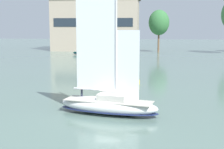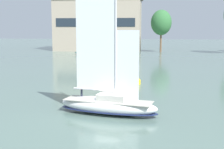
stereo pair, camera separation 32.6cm
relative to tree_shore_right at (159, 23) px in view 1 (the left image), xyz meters
The scene contains 6 objects.
ground_plane 79.19m from the tree_shore_right, 94.99° to the right, with size 400.00×400.00×0.00m, color slate.
waterfront_building 23.60m from the tree_shore_right, 163.04° to the left, with size 31.92×16.14×19.06m.
tree_shore_right is the anchor object (origin of this frame).
sailboat_main 79.06m from the tree_shore_right, 94.98° to the right, with size 10.25×4.70×13.60m.
sailboat_moored_mid_channel 27.35m from the tree_shore_right, 151.06° to the right, with size 8.39×4.49×11.11m.
channel_buoy 62.78m from the tree_shore_right, 94.41° to the right, with size 0.90×0.90×1.66m.
Camera 1 is at (3.90, -29.20, 8.32)m, focal length 50.00 mm.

